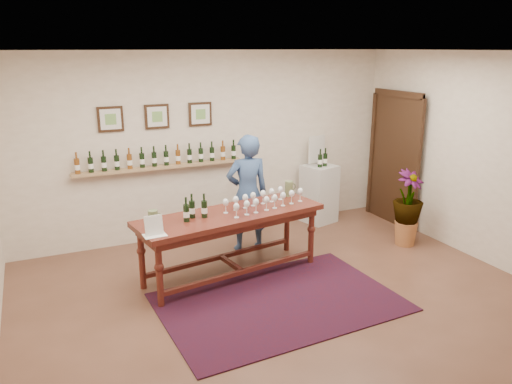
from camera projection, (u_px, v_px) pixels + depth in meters
name	position (u px, v px, depth m)	size (l,w,h in m)	color
ground	(284.00, 300.00, 5.82)	(6.00, 6.00, 0.00)	brown
room_shell	(349.00, 159.00, 7.97)	(6.00, 6.00, 6.00)	silver
rug	(279.00, 302.00, 5.76)	(2.69, 1.79, 0.01)	#4B0D11
tasting_table	(231.00, 222.00, 6.26)	(2.49, 1.13, 0.85)	#401910
table_glasses	(260.00, 201.00, 6.37)	(1.39, 0.32, 0.19)	white
table_bottles	(194.00, 206.00, 5.96)	(0.29, 0.16, 0.31)	black
pitcher_left	(153.00, 219.00, 5.68)	(0.13, 0.13, 0.21)	#5B6840
pitcher_right	(289.00, 189.00, 6.90)	(0.13, 0.13, 0.21)	#5B6840
menu_card	(154.00, 225.00, 5.45)	(0.24, 0.18, 0.22)	silver
display_pedestal	(319.00, 194.00, 8.33)	(0.48, 0.48, 0.96)	silver
pedestal_bottles	(323.00, 158.00, 8.09)	(0.28, 0.08, 0.28)	black
info_sign	(317.00, 149.00, 8.25)	(0.36, 0.02, 0.50)	silver
potted_plant	(408.00, 208.00, 7.30)	(0.61, 0.61, 0.98)	#A26236
person	(247.00, 193.00, 7.07)	(0.62, 0.40, 1.69)	#324B77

